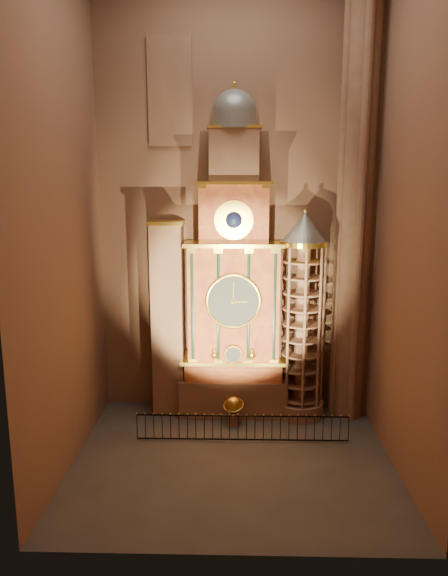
{
  "coord_description": "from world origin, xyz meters",
  "views": [
    {
      "loc": [
        0.15,
        -20.8,
        11.86
      ],
      "look_at": [
        -0.44,
        3.0,
        7.17
      ],
      "focal_mm": 32.0,
      "sensor_mm": 36.0,
      "label": 1
    }
  ],
  "objects_px": {
    "iron_railing": "(242,428)",
    "portrait_tower": "(168,318)",
    "celestial_globe": "(233,408)",
    "stair_turret": "(302,318)",
    "astronomical_clock": "(234,290)"
  },
  "relations": [
    {
      "from": "celestial_globe",
      "to": "stair_turret",
      "type": "bearing_deg",
      "value": 20.31
    },
    {
      "from": "astronomical_clock",
      "to": "iron_railing",
      "type": "relative_size",
      "value": 1.67
    },
    {
      "from": "astronomical_clock",
      "to": "stair_turret",
      "type": "bearing_deg",
      "value": -4.3
    },
    {
      "from": "iron_railing",
      "to": "astronomical_clock",
      "type": "bearing_deg",
      "value": 97.87
    },
    {
      "from": "portrait_tower",
      "to": "celestial_globe",
      "type": "height_order",
      "value": "portrait_tower"
    },
    {
      "from": "portrait_tower",
      "to": "iron_railing",
      "type": "distance_m",
      "value": 6.76
    },
    {
      "from": "astronomical_clock",
      "to": "iron_railing",
      "type": "bearing_deg",
      "value": -82.13
    },
    {
      "from": "astronomical_clock",
      "to": "portrait_tower",
      "type": "xyz_separation_m",
      "value": [
        -3.4,
        0.02,
        -1.53
      ]
    },
    {
      "from": "iron_railing",
      "to": "portrait_tower",
      "type": "bearing_deg",
      "value": 139.34
    },
    {
      "from": "iron_railing",
      "to": "celestial_globe",
      "type": "bearing_deg",
      "value": 103.91
    },
    {
      "from": "portrait_tower",
      "to": "stair_turret",
      "type": "bearing_deg",
      "value": -2.33
    },
    {
      "from": "astronomical_clock",
      "to": "portrait_tower",
      "type": "height_order",
      "value": "astronomical_clock"
    },
    {
      "from": "astronomical_clock",
      "to": "portrait_tower",
      "type": "distance_m",
      "value": 3.73
    },
    {
      "from": "celestial_globe",
      "to": "portrait_tower",
      "type": "bearing_deg",
      "value": 155.4
    },
    {
      "from": "astronomical_clock",
      "to": "celestial_globe",
      "type": "xyz_separation_m",
      "value": [
        0.02,
        -1.55,
        -5.77
      ]
    }
  ]
}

